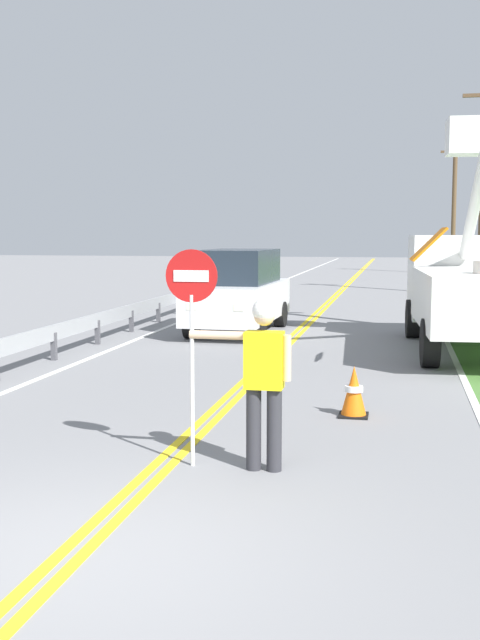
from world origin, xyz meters
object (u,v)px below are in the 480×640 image
object	(u,v)px
flagger_worker	(263,373)
oncoming_suv_nearest	(239,291)
stop_sign_paddle	(192,308)
traffic_cone_lead	(354,392)
utility_bucket_truck	(469,285)
utility_pole_far	(454,205)

from	to	relation	value
flagger_worker	oncoming_suv_nearest	bearing A→B (deg)	102.87
flagger_worker	stop_sign_paddle	xyz separation A→B (m)	(-0.77, 0.01, 0.66)
oncoming_suv_nearest	flagger_worker	bearing A→B (deg)	-77.13
traffic_cone_lead	utility_bucket_truck	bearing A→B (deg)	73.33
flagger_worker	utility_bucket_truck	bearing A→B (deg)	73.28
oncoming_suv_nearest	utility_pole_far	distance (m)	32.65
stop_sign_paddle	utility_pole_far	world-z (taller)	utility_pole_far
oncoming_suv_nearest	traffic_cone_lead	bearing A→B (deg)	-68.65
flagger_worker	utility_bucket_truck	distance (m)	9.96
oncoming_suv_nearest	traffic_cone_lead	size ratio (longest dim) A/B	6.65
stop_sign_paddle	oncoming_suv_nearest	distance (m)	11.50
oncoming_suv_nearest	traffic_cone_lead	xyz separation A→B (m)	(3.40, -8.69, -0.72)
utility_bucket_truck	utility_pole_far	bearing A→B (deg)	86.83
utility_bucket_truck	utility_pole_far	distance (m)	33.65
utility_bucket_truck	traffic_cone_lead	bearing A→B (deg)	-106.67
utility_pole_far	flagger_worker	bearing A→B (deg)	-96.26
stop_sign_paddle	utility_pole_far	size ratio (longest dim) A/B	0.28
utility_bucket_truck	stop_sign_paddle	bearing A→B (deg)	-110.87
utility_bucket_truck	oncoming_suv_nearest	xyz separation A→B (m)	(-5.46, 1.81, -0.34)
utility_bucket_truck	oncoming_suv_nearest	size ratio (longest dim) A/B	1.49
oncoming_suv_nearest	utility_pole_far	bearing A→B (deg)	77.00
oncoming_suv_nearest	utility_pole_far	xyz separation A→B (m)	(7.31, 31.66, 3.22)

